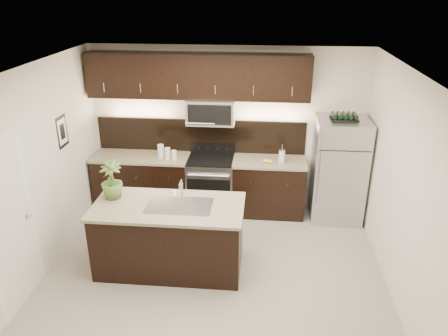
% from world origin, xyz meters
% --- Properties ---
extents(ground, '(4.50, 4.50, 0.00)m').
position_xyz_m(ground, '(0.00, 0.00, 0.00)').
color(ground, gray).
rests_on(ground, ground).
extents(room_walls, '(4.52, 4.02, 2.71)m').
position_xyz_m(room_walls, '(-0.11, -0.04, 1.70)').
color(room_walls, beige).
rests_on(room_walls, ground).
extents(counter_run, '(3.51, 0.65, 0.94)m').
position_xyz_m(counter_run, '(-0.46, 1.69, 0.47)').
color(counter_run, black).
rests_on(counter_run, ground).
extents(upper_fixtures, '(3.49, 0.40, 1.66)m').
position_xyz_m(upper_fixtures, '(-0.43, 1.84, 2.14)').
color(upper_fixtures, black).
rests_on(upper_fixtures, counter_run).
extents(island, '(1.96, 0.96, 0.94)m').
position_xyz_m(island, '(-0.60, 0.03, 0.47)').
color(island, black).
rests_on(island, ground).
extents(sink_faucet, '(0.84, 0.50, 0.28)m').
position_xyz_m(sink_faucet, '(-0.45, 0.04, 0.96)').
color(sink_faucet, silver).
rests_on(sink_faucet, island).
extents(refrigerator, '(0.81, 0.73, 1.67)m').
position_xyz_m(refrigerator, '(1.80, 1.63, 0.84)').
color(refrigerator, '#B2B2B7').
rests_on(refrigerator, ground).
extents(wine_rack, '(0.41, 0.26, 0.10)m').
position_xyz_m(wine_rack, '(1.80, 1.63, 1.72)').
color(wine_rack, black).
rests_on(wine_rack, refrigerator).
extents(plant, '(0.33, 0.33, 0.52)m').
position_xyz_m(plant, '(-1.38, 0.18, 1.20)').
color(plant, '#456528').
rests_on(plant, island).
extents(canisters, '(0.32, 0.16, 0.22)m').
position_xyz_m(canisters, '(-0.97, 1.61, 1.04)').
color(canisters, silver).
rests_on(canisters, counter_run).
extents(french_press, '(0.10, 0.10, 0.29)m').
position_xyz_m(french_press, '(0.90, 1.64, 1.05)').
color(french_press, silver).
rests_on(french_press, counter_run).
extents(bananas, '(0.19, 0.16, 0.05)m').
position_xyz_m(bananas, '(0.64, 1.61, 0.97)').
color(bananas, gold).
rests_on(bananas, counter_run).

